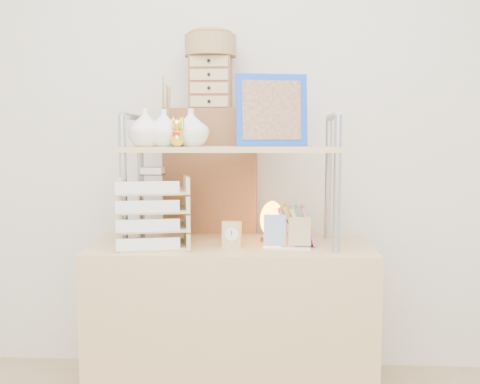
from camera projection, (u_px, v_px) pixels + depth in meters
The scene contains 9 objects.
desk at pixel (232, 328), 2.36m from camera, with size 1.20×0.50×0.75m, color tan.
cabinet at pixel (212, 244), 2.70m from camera, with size 0.45×0.24×1.35m, color brown.
hutch at pixel (209, 143), 2.29m from camera, with size 0.90×0.34×0.74m.
letter_tray at pixel (154, 215), 2.25m from camera, with size 0.32×0.31×0.34m.
salt_lamp at pixel (272, 221), 2.38m from camera, with size 0.12×0.11×0.18m.
desk_clock at pixel (232, 235), 2.24m from camera, with size 0.08×0.04×0.11m.
postcard_stand at pixel (287, 239), 2.22m from camera, with size 0.20×0.06×0.14m.
drawer_chest at pixel (211, 83), 2.60m from camera, with size 0.20×0.16×0.25m.
woven_basket at pixel (210, 46), 2.58m from camera, with size 0.25×0.25×0.10m, color olive.
Camera 1 is at (0.15, -1.08, 1.21)m, focal length 40.00 mm.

